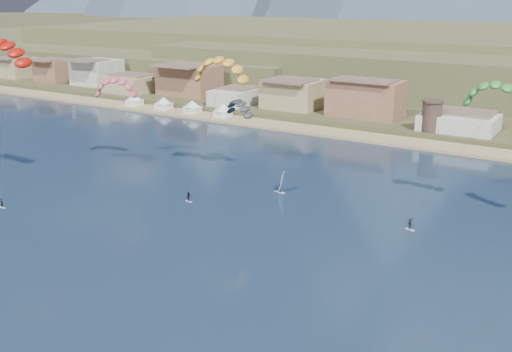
% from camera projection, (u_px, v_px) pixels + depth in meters
% --- Properties ---
extents(ground, '(2400.00, 2400.00, 0.00)m').
position_uv_depth(ground, '(121.00, 317.00, 75.61)').
color(ground, '#0D1B32').
rests_on(ground, ground).
extents(beach, '(2200.00, 12.00, 0.90)m').
position_uv_depth(beach, '(402.00, 141.00, 161.66)').
color(beach, tan).
rests_on(beach, ground).
extents(town, '(400.00, 24.00, 12.00)m').
position_uv_depth(town, '(298.00, 91.00, 192.50)').
color(town, silver).
rests_on(town, ground).
extents(watchtower, '(5.82, 5.82, 8.60)m').
position_uv_depth(watchtower, '(432.00, 116.00, 163.84)').
color(watchtower, '#47382D').
rests_on(watchtower, ground).
extents(beach_tents, '(43.40, 6.40, 5.00)m').
position_uv_depth(beach_tents, '(177.00, 102.00, 199.00)').
color(beach_tents, white).
rests_on(beach_tents, ground).
extents(kitesurfer_red, '(14.61, 13.23, 31.65)m').
position_uv_depth(kitesurfer_red, '(5.00, 48.00, 117.42)').
color(kitesurfer_red, silver).
rests_on(kitesurfer_red, ground).
extents(kitesurfer_yellow, '(13.00, 19.49, 28.78)m').
position_uv_depth(kitesurfer_yellow, '(220.00, 66.00, 123.72)').
color(kitesurfer_yellow, silver).
rests_on(kitesurfer_yellow, ground).
extents(kitesurfer_green, '(15.00, 16.74, 27.10)m').
position_uv_depth(kitesurfer_green, '(495.00, 92.00, 103.47)').
color(kitesurfer_green, silver).
rests_on(kitesurfer_green, ground).
extents(distant_kite_pink, '(10.92, 7.97, 21.74)m').
position_uv_depth(distant_kite_pink, '(115.00, 84.00, 136.23)').
color(distant_kite_pink, '#262626').
rests_on(distant_kite_pink, ground).
extents(distant_kite_dark, '(9.12, 7.22, 17.61)m').
position_uv_depth(distant_kite_dark, '(239.00, 105.00, 133.53)').
color(distant_kite_dark, '#262626').
rests_on(distant_kite_dark, ground).
extents(windsurfer, '(2.42, 2.66, 4.14)m').
position_uv_depth(windsurfer, '(280.00, 186.00, 121.51)').
color(windsurfer, silver).
rests_on(windsurfer, ground).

